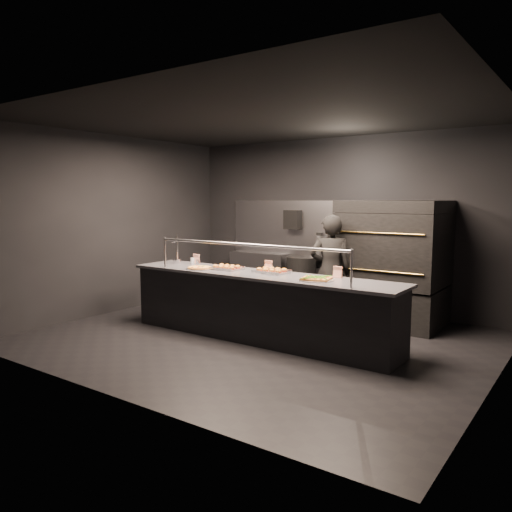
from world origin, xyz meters
name	(u,v)px	position (x,y,z in m)	size (l,w,h in m)	color
room	(260,231)	(-0.02, 0.05, 1.50)	(6.04, 6.00, 3.00)	black
service_counter	(259,306)	(0.00, 0.00, 0.46)	(4.10, 0.78, 1.37)	black
pizza_oven	(393,262)	(1.20, 1.90, 0.97)	(1.50, 1.23, 1.91)	black
prep_shelf	(260,275)	(-1.60, 2.32, 0.45)	(1.20, 0.35, 0.90)	#99999E
towel_dispenser	(293,220)	(-0.90, 2.39, 1.55)	(0.30, 0.20, 0.35)	black
fire_extinguisher	(319,248)	(-0.35, 2.40, 1.06)	(0.14, 0.14, 0.51)	#B2B2B7
beer_tap	(177,255)	(-1.65, 0.10, 1.06)	(0.13, 0.18, 0.49)	silver
round_pizza	(200,268)	(-0.95, -0.15, 0.94)	(0.40, 0.40, 0.03)	silver
slider_tray_a	(227,268)	(-0.60, 0.04, 0.95)	(0.45, 0.35, 0.07)	silver
slider_tray_b	(272,271)	(0.11, 0.14, 0.95)	(0.53, 0.46, 0.07)	silver
square_pizza	(316,279)	(0.92, -0.06, 0.94)	(0.44, 0.44, 0.05)	silver
condiment_jar	(194,261)	(-1.37, 0.19, 0.97)	(0.15, 0.06, 0.10)	silver
tent_cards	(263,265)	(-0.13, 0.28, 1.00)	(2.57, 0.04, 0.15)	white
trash_bin	(301,281)	(-0.61, 2.22, 0.44)	(0.53, 0.53, 0.89)	black
worker	(330,271)	(0.51, 1.13, 0.85)	(0.62, 0.41, 1.71)	black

